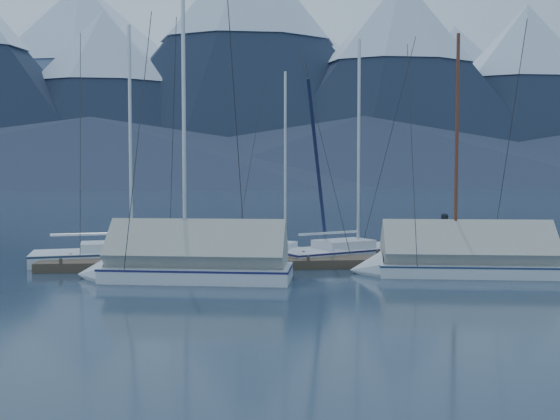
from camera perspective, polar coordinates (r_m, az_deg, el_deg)
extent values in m
plane|color=#162333|center=(20.88, 0.49, -6.33)|extent=(1000.00, 1000.00, 0.00)
cone|color=#475675|center=(478.39, -18.48, 11.46)|extent=(352.00, 352.00, 150.00)
cone|color=silver|center=(486.92, -18.57, 16.58)|extent=(152.28, 152.28, 63.00)
cone|color=#475675|center=(457.34, 0.22, 11.38)|extent=(330.00, 330.00, 140.00)
cone|color=silver|center=(465.10, 0.22, 16.39)|extent=(142.76, 142.76, 58.80)
cone|color=#475675|center=(503.31, 16.36, 9.62)|extent=(308.00, 308.00, 125.00)
cone|color=silver|center=(508.93, 16.43, 13.74)|extent=(133.24, 133.24, 52.50)
cone|color=#192133|center=(324.41, -16.53, 10.25)|extent=(171.00, 171.00, 90.00)
cone|color=silver|center=(328.88, -16.61, 14.85)|extent=(73.97, 73.97, 37.80)
cone|color=#192133|center=(336.88, -3.07, 13.97)|extent=(228.00, 228.00, 135.00)
cone|color=#192133|center=(327.94, 11.50, 12.00)|extent=(190.00, 190.00, 110.00)
cone|color=silver|center=(334.57, 11.57, 17.48)|extent=(82.19, 82.19, 46.20)
cone|color=#192133|center=(364.40, 22.59, 10.12)|extent=(182.40, 182.40, 100.00)
cone|color=silver|center=(369.34, 22.68, 14.66)|extent=(78.91, 78.91, 42.00)
cone|color=#192133|center=(267.13, -17.72, 5.35)|extent=(416.00, 416.00, 30.00)
cone|color=#192133|center=(272.94, 8.06, 5.62)|extent=(390.00, 390.00, 32.00)
cube|color=#382D23|center=(22.82, 0.00, -5.10)|extent=(18.00, 1.50, 0.34)
cube|color=black|center=(23.11, -15.06, -5.65)|extent=(3.00, 1.30, 0.30)
cube|color=black|center=(22.85, 0.00, -5.64)|extent=(3.00, 1.30, 0.30)
cube|color=black|center=(24.13, 14.40, -5.28)|extent=(3.00, 1.30, 0.30)
cylinder|color=#382D23|center=(24.16, -19.48, -4.39)|extent=(0.12, 0.12, 0.35)
cylinder|color=#382D23|center=(22.81, -20.35, -4.83)|extent=(0.12, 0.12, 0.35)
cylinder|color=#382D23|center=(23.59, -12.38, -4.46)|extent=(0.12, 0.12, 0.35)
cylinder|color=#382D23|center=(22.22, -12.84, -4.92)|extent=(0.12, 0.12, 0.35)
cylinder|color=#382D23|center=(23.40, -5.05, -4.46)|extent=(0.12, 0.12, 0.35)
cylinder|color=#382D23|center=(22.01, -5.05, -4.93)|extent=(0.12, 0.12, 0.35)
cylinder|color=#382D23|center=(23.60, 2.27, -4.39)|extent=(0.12, 0.12, 0.35)
cylinder|color=#382D23|center=(22.22, 2.74, -4.85)|extent=(0.12, 0.12, 0.35)
cylinder|color=#382D23|center=(24.16, 9.37, -4.25)|extent=(0.12, 0.12, 0.35)
cylinder|color=#382D23|center=(22.82, 10.25, -4.69)|extent=(0.12, 0.12, 0.35)
cylinder|color=#382D23|center=(25.08, 16.04, -4.07)|extent=(0.12, 0.12, 0.35)
cylinder|color=#382D23|center=(23.79, 17.25, -4.46)|extent=(0.12, 0.12, 0.35)
cube|color=silver|center=(24.93, -15.10, -4.59)|extent=(7.08, 3.52, 0.74)
cube|color=silver|center=(24.97, -15.09, -5.36)|extent=(5.89, 2.33, 0.34)
cube|color=#182C4A|center=(24.89, -15.11, -3.87)|extent=(7.15, 3.56, 0.07)
cone|color=silver|center=(25.30, -6.22, -4.40)|extent=(1.64, 2.37, 2.17)
cube|color=silver|center=(24.86, -15.90, -3.37)|extent=(2.63, 2.01, 0.34)
cylinder|color=#B2B7BF|center=(24.78, -14.20, 6.70)|extent=(0.14, 0.14, 9.03)
cylinder|color=#B2B7BF|center=(24.82, -17.74, -2.23)|extent=(3.01, 0.69, 0.10)
cylinder|color=#26262B|center=(24.90, -10.28, 6.72)|extent=(0.68, 3.35, 9.04)
cube|color=silver|center=(25.32, -0.29, -4.42)|extent=(5.84, 4.15, 0.62)
cube|color=silver|center=(25.36, -0.29, -5.05)|extent=(4.72, 3.02, 0.28)
cube|color=#182B48|center=(25.29, -0.29, -3.84)|extent=(5.90, 4.19, 0.06)
cone|color=silver|center=(24.34, 6.80, -4.75)|extent=(1.71, 2.06, 1.79)
cube|color=silver|center=(25.37, -0.88, -3.39)|extent=(2.33, 2.04, 0.28)
cylinder|color=#B2B7BF|center=(24.99, 0.51, 4.75)|extent=(0.11, 0.11, 7.46)
cylinder|color=#B2B7BF|center=(25.58, -2.23, -2.40)|extent=(2.29, 1.19, 0.08)
cylinder|color=#26262B|center=(24.53, 3.58, 4.78)|extent=(1.27, 2.54, 7.46)
cube|color=silver|center=(25.37, 6.72, -4.39)|extent=(6.86, 4.84, 0.72)
cube|color=silver|center=(25.42, 6.72, -5.12)|extent=(5.54, 3.52, 0.33)
cube|color=#181949|center=(25.33, 6.73, -3.70)|extent=(6.93, 4.89, 0.07)
cone|color=silver|center=(27.83, 12.89, -3.79)|extent=(2.00, 2.42, 2.10)
cube|color=silver|center=(25.11, 6.14, -3.25)|extent=(2.74, 2.38, 0.33)
cylinder|color=#B2B7BF|center=(25.48, 7.57, 6.31)|extent=(0.13, 0.13, 8.75)
cylinder|color=#B2B7BF|center=(24.61, 4.72, -2.22)|extent=(2.70, 1.38, 0.10)
cylinder|color=#26262B|center=(26.53, 10.36, 6.16)|extent=(1.47, 2.98, 8.76)
cube|color=silver|center=(22.05, 17.49, -5.65)|extent=(6.47, 3.20, 0.66)
cube|color=silver|center=(22.10, 17.48, -6.42)|extent=(5.39, 2.07, 0.30)
cube|color=navy|center=(22.01, 17.50, -4.93)|extent=(6.53, 3.23, 0.06)
cone|color=silver|center=(21.54, 8.22, -5.75)|extent=(1.43, 2.26, 2.11)
cylinder|color=#592819|center=(21.75, 16.64, 5.66)|extent=(0.12, 0.12, 7.99)
cylinder|color=#592819|center=(22.18, 20.04, -3.23)|extent=(2.76, 0.55, 0.09)
cylinder|color=#26262B|center=(21.48, 12.58, 5.75)|extent=(0.54, 3.08, 7.99)
cube|color=#9E9D94|center=(21.96, 17.52, -3.77)|extent=(6.17, 3.18, 2.24)
cube|color=silver|center=(20.14, -7.88, -6.32)|extent=(6.50, 3.31, 0.73)
cube|color=silver|center=(20.20, -7.88, -7.25)|extent=(5.40, 2.16, 0.33)
cube|color=#1A1A50|center=(20.09, -7.89, -5.45)|extent=(6.56, 3.35, 0.07)
cone|color=silver|center=(21.25, -17.41, -5.94)|extent=(1.59, 2.31, 2.12)
cylinder|color=#B2B7BF|center=(20.04, -9.22, 7.37)|extent=(0.13, 0.13, 8.85)
cylinder|color=#B2B7BF|center=(19.77, -4.78, -3.46)|extent=(2.76, 0.61, 0.10)
cylinder|color=#26262B|center=(20.49, -13.45, 7.23)|extent=(0.60, 3.07, 8.86)
cube|color=#98988F|center=(20.03, -7.90, -4.04)|extent=(6.20, 3.30, 2.25)
imported|color=black|center=(24.37, 15.61, -2.29)|extent=(0.42, 0.63, 1.69)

